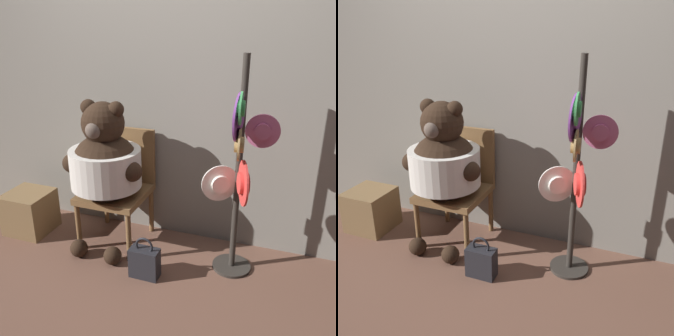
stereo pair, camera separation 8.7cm
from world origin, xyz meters
The scene contains 7 objects.
ground_plane centered at (0.00, 0.00, 0.00)m, with size 14.00×14.00×0.00m, color brown.
wall_back centered at (0.00, 0.58, 1.16)m, with size 8.00×0.10×2.32m.
chair centered at (-0.38, 0.32, 0.48)m, with size 0.49×0.51×0.90m.
teddy_bear centered at (-0.40, 0.16, 0.70)m, with size 0.65×0.57×1.18m.
hat_display_rack centered at (0.60, 0.11, 0.80)m, with size 0.46×0.45×1.52m.
handbag_on_ground centered at (0.03, -0.13, 0.12)m, with size 0.21×0.11×0.32m.
wooden_crate centered at (-1.15, 0.13, 0.18)m, with size 0.35×0.35×0.35m.
Camera 1 is at (0.93, -2.14, 1.71)m, focal length 40.00 mm.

